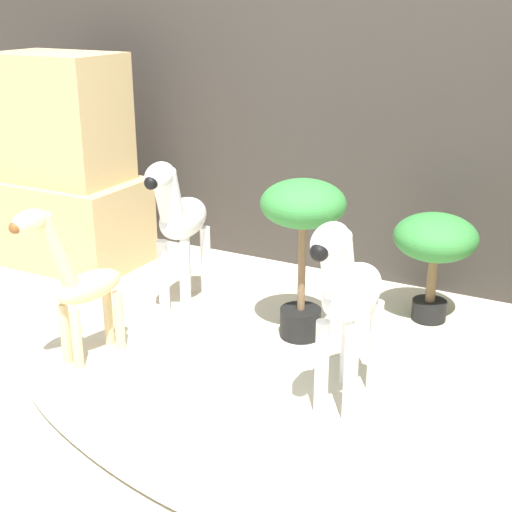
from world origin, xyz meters
TOP-DOWN VIEW (x-y plane):
  - ground_plane at (0.00, 0.00)m, footprint 14.00×14.00m
  - wall_back at (0.00, 1.36)m, footprint 6.40×0.08m
  - rock_pillar_left at (-1.35, 0.84)m, footprint 0.72×0.47m
  - zebra_right at (0.38, 0.19)m, footprint 0.17×0.46m
  - zebra_left at (-0.52, 0.60)m, footprint 0.21×0.47m
  - giraffe_figurine at (-0.59, 0.04)m, footprint 0.18×0.43m
  - potted_palm_front at (0.45, 1.00)m, footprint 0.34×0.34m
  - potted_palm_back at (0.04, 0.60)m, footprint 0.32×0.32m
  - surfboard at (-0.13, -0.30)m, footprint 1.18×0.59m

SIDE VIEW (x-z plane):
  - ground_plane at x=0.00m, z-range 0.00..0.00m
  - surfboard at x=-0.13m, z-range -0.02..0.06m
  - giraffe_figurine at x=-0.59m, z-range 0.01..0.63m
  - potted_palm_front at x=0.45m, z-range 0.11..0.57m
  - zebra_right at x=0.38m, z-range 0.07..0.75m
  - zebra_left at x=-0.52m, z-range 0.07..0.75m
  - rock_pillar_left at x=-1.35m, z-range -0.05..0.98m
  - potted_palm_back at x=0.04m, z-range 0.16..0.80m
  - wall_back at x=0.00m, z-range 0.00..2.20m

